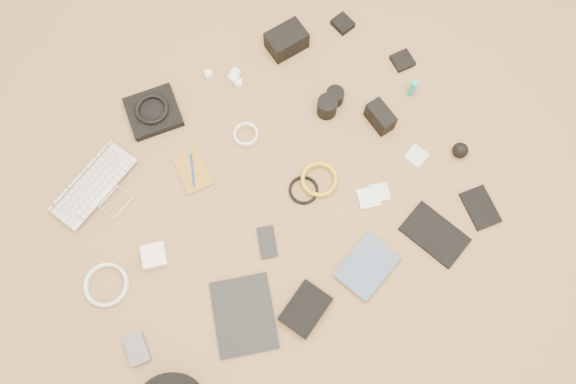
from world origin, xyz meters
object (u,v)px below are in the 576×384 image
phone (267,242)px  paperback (384,281)px  dslr_camera (286,40)px  tablet (244,315)px  laptop (104,193)px

phone → paperback: 0.41m
dslr_camera → tablet: size_ratio=0.57×
tablet → phone: size_ratio=2.25×
laptop → tablet: 0.65m
tablet → phone: tablet is taller
tablet → laptop: bearing=129.1°
dslr_camera → phone: (-0.47, -0.61, -0.04)m
laptop → dslr_camera: (0.86, 0.16, 0.03)m
phone → paperback: bearing=-28.2°
laptop → paperback: bearing=-71.0°
tablet → paperback: (0.45, -0.16, 0.00)m
dslr_camera → laptop: bearing=-169.5°
phone → laptop: bearing=153.5°
tablet → dslr_camera: bearing=71.3°
dslr_camera → phone: 0.77m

